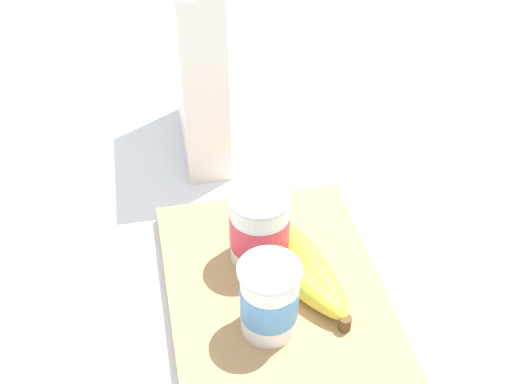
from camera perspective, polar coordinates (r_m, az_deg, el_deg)
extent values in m
plane|color=white|center=(0.79, 1.69, -9.34)|extent=(2.40, 2.40, 0.00)
cube|color=tan|center=(0.78, 1.71, -8.84)|extent=(0.33, 0.25, 0.02)
cube|color=white|center=(0.95, -5.12, 11.16)|extent=(0.20, 0.06, 0.28)
cylinder|color=white|center=(0.70, 1.16, -9.41)|extent=(0.06, 0.06, 0.09)
cylinder|color=#5193D1|center=(0.70, 1.16, -9.41)|extent=(0.06, 0.06, 0.04)
cylinder|color=silver|center=(0.67, 1.21, -6.84)|extent=(0.07, 0.07, 0.00)
cylinder|color=white|center=(0.77, 0.31, -3.25)|extent=(0.07, 0.07, 0.09)
cylinder|color=#DB384C|center=(0.77, 0.31, -3.25)|extent=(0.07, 0.07, 0.05)
cylinder|color=silver|center=(0.74, 0.32, -0.58)|extent=(0.07, 0.07, 0.00)
ellipsoid|color=yellow|center=(0.77, 4.81, -6.53)|extent=(0.17, 0.07, 0.04)
ellipsoid|color=yellow|center=(0.76, 3.64, -7.58)|extent=(0.15, 0.10, 0.03)
cylinder|color=brown|center=(0.73, 7.78, -11.31)|extent=(0.01, 0.01, 0.02)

